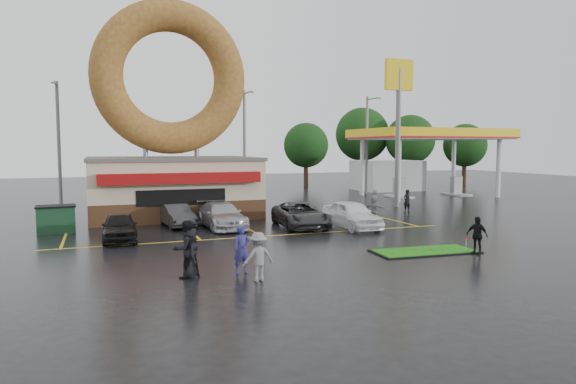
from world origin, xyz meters
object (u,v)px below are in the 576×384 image
object	(u,v)px
car_dgrey	(177,215)
streetlight_right	(367,142)
car_white	(352,214)
person_cameraman	(477,235)
person_blue	(242,250)
gas_station	(410,154)
shell_sign	(398,105)
car_silver	(222,215)
streetlight_mid	(245,142)
donut_shop	(171,145)
streetlight_left	(59,141)
dumpster	(56,220)
car_black	(120,227)
putting_green	(425,251)

from	to	relation	value
car_dgrey	streetlight_right	bearing A→B (deg)	28.38
car_white	person_cameraman	distance (m)	7.87
car_dgrey	person_blue	distance (m)	11.42
gas_station	shell_sign	bearing A→B (deg)	-128.07
car_silver	streetlight_mid	bearing A→B (deg)	66.25
donut_shop	person_blue	xyz separation A→B (m)	(0.17, -16.37, -3.63)
donut_shop	streetlight_left	size ratio (longest dim) A/B	1.50
car_white	streetlight_mid	bearing A→B (deg)	91.52
car_silver	dumpster	world-z (taller)	car_silver
shell_sign	dumpster	distance (m)	23.78
person_cameraman	dumpster	size ratio (longest dim) A/B	0.86
streetlight_mid	car_black	xyz separation A→B (m)	(-10.54, -16.30, -4.14)
streetlight_mid	person_blue	distance (m)	25.56
dumpster	car_silver	bearing A→B (deg)	-13.78
car_silver	shell_sign	bearing A→B (deg)	17.01
shell_sign	car_silver	bearing A→B (deg)	-159.44
shell_sign	car_white	bearing A→B (deg)	-134.49
car_black	car_white	world-z (taller)	car_white
car_black	person_cameraman	world-z (taller)	person_cameraman
gas_station	shell_sign	world-z (taller)	shell_sign
car_dgrey	car_white	xyz separation A→B (m)	(8.69, -3.89, 0.14)
gas_station	putting_green	world-z (taller)	gas_station
streetlight_right	car_dgrey	distance (m)	24.27
person_cameraman	putting_green	xyz separation A→B (m)	(-1.74, 1.06, -0.74)
car_dgrey	car_white	distance (m)	9.53
streetlight_right	car_black	world-z (taller)	streetlight_right
streetlight_right	shell_sign	bearing A→B (deg)	-106.83
streetlight_left	car_silver	world-z (taller)	streetlight_left
streetlight_left	car_black	world-z (taller)	streetlight_left
gas_station	streetlight_left	distance (m)	30.04
streetlight_right	person_blue	bearing A→B (deg)	-126.64
putting_green	car_black	bearing A→B (deg)	148.75
donut_shop	car_black	xyz separation A→B (m)	(-3.54, -8.35, -3.82)
streetlight_mid	person_blue	world-z (taller)	streetlight_mid
car_black	person_cameraman	distance (m)	15.79
shell_sign	streetlight_mid	bearing A→B (deg)	135.27
gas_station	streetlight_mid	xyz separation A→B (m)	(-16.00, -0.02, 1.08)
gas_station	dumpster	xyz separation A→B (m)	(-29.48, -12.77, -3.05)
streetlight_mid	shell_sign	bearing A→B (deg)	-44.73
car_silver	putting_green	xyz separation A→B (m)	(6.47, -9.17, -0.65)
car_white	putting_green	distance (m)	6.66
streetlight_left	person_blue	world-z (taller)	streetlight_left
gas_station	putting_green	size ratio (longest dim) A/B	3.07
car_dgrey	car_silver	size ratio (longest dim) A/B	0.79
car_dgrey	person_cameraman	world-z (taller)	person_cameraman
donut_shop	car_white	world-z (taller)	donut_shop
streetlight_mid	car_silver	world-z (taller)	streetlight_mid
person_blue	putting_green	size ratio (longest dim) A/B	0.37
car_white	putting_green	xyz separation A→B (m)	(-0.03, -6.63, -0.71)
gas_station	car_silver	world-z (taller)	gas_station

